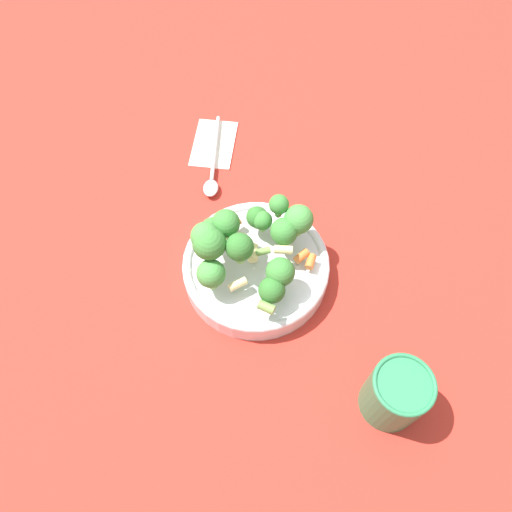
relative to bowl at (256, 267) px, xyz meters
name	(u,v)px	position (x,y,z in m)	size (l,w,h in m)	color
ground_plane	(256,273)	(0.00, 0.00, -0.02)	(3.00, 3.00, 0.00)	#B72D23
bowl	(256,267)	(0.00, 0.00, 0.00)	(0.23, 0.23, 0.04)	silver
pasta_salad	(247,243)	(-0.01, 0.00, 0.07)	(0.17, 0.18, 0.09)	#8CB766
cup	(396,394)	(0.26, -0.09, 0.03)	(0.08, 0.08, 0.10)	#2D7F51
napkin	(214,143)	(-0.20, 0.20, -0.02)	(0.11, 0.13, 0.01)	white
spoon	(213,170)	(-0.16, 0.14, -0.01)	(0.10, 0.17, 0.01)	silver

